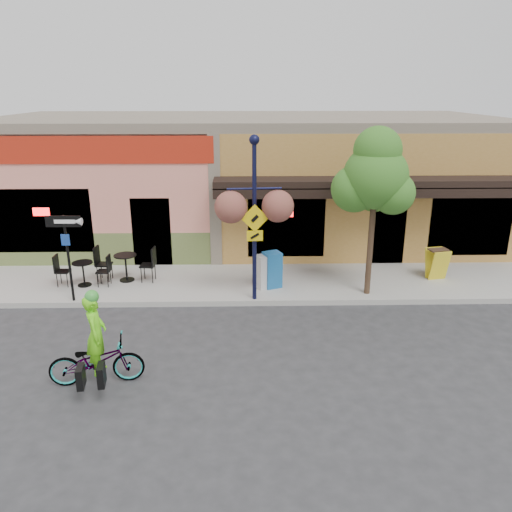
# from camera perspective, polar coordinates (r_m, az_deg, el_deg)

# --- Properties ---
(ground) EXTENTS (90.00, 90.00, 0.00)m
(ground) POSITION_cam_1_polar(r_m,az_deg,el_deg) (12.81, -0.79, -6.67)
(ground) COLOR #2D2D30
(ground) RESTS_ON ground
(sidewalk) EXTENTS (24.00, 3.00, 0.15)m
(sidewalk) POSITION_cam_1_polar(r_m,az_deg,el_deg) (14.62, -0.86, -3.04)
(sidewalk) COLOR #9E9B93
(sidewalk) RESTS_ON ground
(curb) EXTENTS (24.00, 0.12, 0.15)m
(curb) POSITION_cam_1_polar(r_m,az_deg,el_deg) (13.28, -0.81, -5.36)
(curb) COLOR #A8A59E
(curb) RESTS_ON ground
(building) EXTENTS (18.20, 8.20, 4.50)m
(building) POSITION_cam_1_polar(r_m,az_deg,el_deg) (19.35, -1.03, 9.06)
(building) COLOR #EB8974
(building) RESTS_ON ground
(bicycle) EXTENTS (1.88, 0.87, 0.95)m
(bicycle) POSITION_cam_1_polar(r_m,az_deg,el_deg) (10.31, -17.77, -11.37)
(bicycle) COLOR maroon
(bicycle) RESTS_ON ground
(cyclist_rider) EXTENTS (0.46, 0.63, 1.60)m
(cyclist_rider) POSITION_cam_1_polar(r_m,az_deg,el_deg) (10.15, -17.67, -9.79)
(cyclist_rider) COLOR #6DEC18
(cyclist_rider) RESTS_ON ground
(lamp_post) EXTENTS (1.41, 0.65, 4.29)m
(lamp_post) POSITION_cam_1_polar(r_m,az_deg,el_deg) (12.64, -0.19, 4.06)
(lamp_post) COLOR black
(lamp_post) RESTS_ON sidewalk
(one_way_sign) EXTENTS (0.89, 0.21, 2.31)m
(one_way_sign) POSITION_cam_1_polar(r_m,az_deg,el_deg) (13.70, -20.62, -0.32)
(one_way_sign) COLOR black
(one_way_sign) RESTS_ON sidewalk
(cafe_set_left) EXTENTS (1.53, 0.79, 0.91)m
(cafe_set_left) POSITION_cam_1_polar(r_m,az_deg,el_deg) (14.86, -19.15, -1.56)
(cafe_set_left) COLOR black
(cafe_set_left) RESTS_ON sidewalk
(cafe_set_right) EXTENTS (1.78, 1.00, 1.03)m
(cafe_set_right) POSITION_cam_1_polar(r_m,az_deg,el_deg) (14.87, -14.66, -0.87)
(cafe_set_right) COLOR black
(cafe_set_right) RESTS_ON sidewalk
(newspaper_box_blue) EXTENTS (0.58, 0.55, 1.02)m
(newspaper_box_blue) POSITION_cam_1_polar(r_m,az_deg,el_deg) (13.95, 1.86, -1.57)
(newspaper_box_blue) COLOR #195C9B
(newspaper_box_blue) RESTS_ON sidewalk
(newspaper_box_grey) EXTENTS (0.56, 0.53, 0.94)m
(newspaper_box_grey) POSITION_cam_1_polar(r_m,az_deg,el_deg) (13.92, 1.06, -1.77)
(newspaper_box_grey) COLOR #BEBEBE
(newspaper_box_grey) RESTS_ON sidewalk
(street_tree) EXTENTS (1.77, 1.77, 4.51)m
(street_tree) POSITION_cam_1_polar(r_m,az_deg,el_deg) (13.34, 13.21, 4.84)
(street_tree) COLOR #3D7A26
(street_tree) RESTS_ON sidewalk
(sandwich_board) EXTENTS (0.61, 0.50, 0.91)m
(sandwich_board) POSITION_cam_1_polar(r_m,az_deg,el_deg) (15.37, 20.28, -1.04)
(sandwich_board) COLOR yellow
(sandwich_board) RESTS_ON sidewalk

